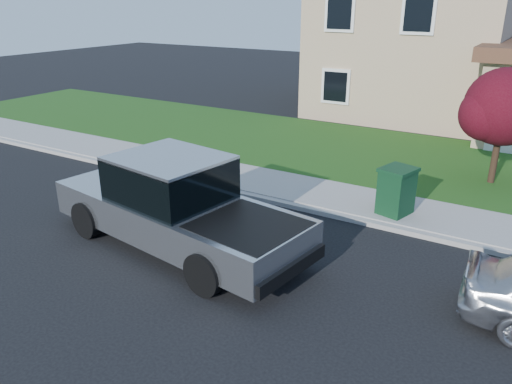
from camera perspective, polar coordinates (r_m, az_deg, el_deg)
ground at (r=11.32m, az=-5.64°, el=-6.04°), size 80.00×80.00×0.00m
curb at (r=13.08m, az=5.49°, el=-1.85°), size 40.00×0.20×0.12m
sidewalk at (r=14.00m, az=7.47°, el=-0.28°), size 40.00×2.00×0.15m
lawn at (r=18.01m, az=13.36°, el=4.16°), size 40.00×7.00×0.10m
house at (r=24.92m, az=20.71°, el=15.36°), size 14.00×11.30×6.85m
pickup_truck at (r=10.97m, az=-9.14°, el=-1.59°), size 6.53×3.00×2.07m
woman at (r=12.40m, az=-7.39°, el=0.40°), size 0.58×0.41×1.68m
ornamental_tree at (r=15.78m, az=26.56°, el=8.30°), size 2.43×2.19×3.33m
trash_bin at (r=12.77m, az=15.75°, el=0.17°), size 0.92×1.00×1.19m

